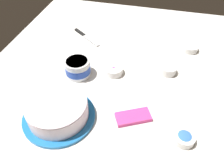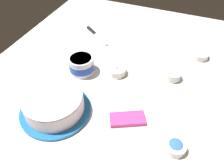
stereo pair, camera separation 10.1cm
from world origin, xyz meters
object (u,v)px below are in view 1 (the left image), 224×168
frosted_cake (58,110)px  sprinkle_bowl_green (189,48)px  candy_box_lower (133,117)px  frosting_tub (78,67)px  sprinkle_bowl_blue (184,138)px  sprinkle_bowl_pink (168,70)px  spreading_knife (84,36)px  sprinkle_bowl_rainbow (113,71)px

frosted_cake → sprinkle_bowl_green: (-0.52, -0.61, -0.03)m
frosted_cake → candy_box_lower: bearing=-167.1°
frosting_tub → candy_box_lower: frosting_tub is taller
frosted_cake → sprinkle_bowl_blue: bearing=-178.8°
sprinkle_bowl_pink → spreading_knife: bearing=-23.0°
sprinkle_bowl_green → sprinkle_bowl_blue: (0.02, 0.60, 0.00)m
frosted_cake → sprinkle_bowl_pink: frosted_cake is taller
frosting_tub → sprinkle_bowl_blue: bearing=153.1°
frosted_cake → candy_box_lower: 0.31m
sprinkle_bowl_rainbow → candy_box_lower: size_ratio=0.64×
sprinkle_bowl_pink → sprinkle_bowl_green: (-0.10, -0.22, -0.00)m
sprinkle_bowl_rainbow → frosting_tub: bearing=15.0°
sprinkle_bowl_green → candy_box_lower: sprinkle_bowl_green is taller
candy_box_lower → spreading_knife: bearing=-80.4°
sprinkle_bowl_blue → spreading_knife: bearing=-44.9°
spreading_knife → sprinkle_bowl_rainbow: size_ratio=2.23×
spreading_knife → sprinkle_bowl_blue: 0.85m
sprinkle_bowl_rainbow → sprinkle_bowl_green: bearing=-141.1°
spreading_knife → sprinkle_bowl_rainbow: bearing=131.0°
sprinkle_bowl_pink → sprinkle_bowl_green: 0.25m
sprinkle_bowl_pink → candy_box_lower: (0.12, 0.32, -0.01)m
sprinkle_bowl_pink → sprinkle_bowl_blue: sprinkle_bowl_pink is taller
frosted_cake → sprinkle_bowl_blue: (-0.50, -0.01, -0.03)m
sprinkle_bowl_blue → sprinkle_bowl_green: bearing=-92.0°
sprinkle_bowl_rainbow → sprinkle_bowl_blue: sprinkle_bowl_blue is taller
sprinkle_bowl_pink → sprinkle_bowl_rainbow: bearing=15.3°
spreading_knife → candy_box_lower: (-0.40, 0.54, 0.00)m
spreading_knife → sprinkle_bowl_pink: (-0.52, 0.22, 0.01)m
spreading_knife → candy_box_lower: bearing=126.3°
candy_box_lower → sprinkle_bowl_pink: bearing=-137.0°
frosted_cake → sprinkle_bowl_pink: (-0.42, -0.39, -0.03)m
sprinkle_bowl_rainbow → sprinkle_bowl_blue: size_ratio=1.12×
candy_box_lower → frosting_tub: bearing=-59.8°
frosted_cake → candy_box_lower: frosted_cake is taller
frosting_tub → frosted_cake: bearing=93.3°
sprinkle_bowl_pink → sprinkle_bowl_green: size_ratio=0.85×
frosted_cake → sprinkle_bowl_green: bearing=-130.3°
frosted_cake → sprinkle_bowl_pink: 0.57m
sprinkle_bowl_pink → candy_box_lower: bearing=69.7°
sprinkle_bowl_blue → candy_box_lower: size_ratio=0.57×
frosted_cake → frosting_tub: frosted_cake is taller
spreading_knife → frosting_tub: bearing=104.1°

